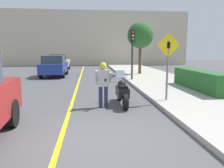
{
  "coord_description": "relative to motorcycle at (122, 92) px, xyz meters",
  "views": [
    {
      "loc": [
        0.1,
        -4.87,
        2.08
      ],
      "look_at": [
        0.97,
        3.43,
        0.79
      ],
      "focal_mm": 35.0,
      "sensor_mm": 36.0,
      "label": 1
    }
  ],
  "objects": [
    {
      "name": "ground_plane",
      "position": [
        -1.34,
        -3.24,
        -0.49
      ],
      "size": [
        80.0,
        80.0,
        0.0
      ],
      "primitive_type": "plane",
      "color": "#4C4C4F"
    },
    {
      "name": "sidewalk_curb",
      "position": [
        3.46,
        0.76,
        -0.41
      ],
      "size": [
        4.4,
        44.0,
        0.15
      ],
      "color": "#ADA89E",
      "rests_on": "ground"
    },
    {
      "name": "road_center_line",
      "position": [
        -1.94,
        2.76,
        -0.49
      ],
      "size": [
        0.12,
        36.0,
        0.01
      ],
      "color": "yellow",
      "rests_on": "ground"
    },
    {
      "name": "building_backdrop",
      "position": [
        -1.34,
        22.76,
        3.22
      ],
      "size": [
        28.0,
        1.2,
        7.42
      ],
      "color": "beige",
      "rests_on": "ground"
    },
    {
      "name": "motorcycle",
      "position": [
        0.0,
        0.0,
        0.0
      ],
      "size": [
        0.62,
        2.1,
        1.27
      ],
      "color": "black",
      "rests_on": "ground"
    },
    {
      "name": "person_biker",
      "position": [
        -0.75,
        -0.32,
        0.52
      ],
      "size": [
        0.59,
        0.46,
        1.66
      ],
      "color": "#282D4C",
      "rests_on": "ground"
    },
    {
      "name": "crossing_sign",
      "position": [
        1.75,
        -0.02,
        1.21
      ],
      "size": [
        0.91,
        0.08,
        2.57
      ],
      "color": "slate",
      "rests_on": "sidewalk_curb"
    },
    {
      "name": "traffic_light",
      "position": [
        1.61,
        6.21,
        1.93
      ],
      "size": [
        0.26,
        0.3,
        3.23
      ],
      "color": "#2D2D30",
      "rests_on": "sidewalk_curb"
    },
    {
      "name": "hedge_row",
      "position": [
        4.26,
        2.17,
        0.13
      ],
      "size": [
        0.9,
        4.37,
        0.93
      ],
      "color": "#286028",
      "rests_on": "sidewalk_curb"
    },
    {
      "name": "street_tree",
      "position": [
        2.97,
        9.74,
        2.78
      ],
      "size": [
        2.13,
        2.13,
        4.22
      ],
      "color": "brown",
      "rests_on": "sidewalk_curb"
    },
    {
      "name": "parked_car_blue",
      "position": [
        -4.02,
        9.83,
        0.37
      ],
      "size": [
        1.88,
        4.2,
        1.68
      ],
      "color": "black",
      "rests_on": "ground"
    },
    {
      "name": "parked_car_silver",
      "position": [
        -4.32,
        15.29,
        0.37
      ],
      "size": [
        1.88,
        4.2,
        1.68
      ],
      "color": "black",
      "rests_on": "ground"
    }
  ]
}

